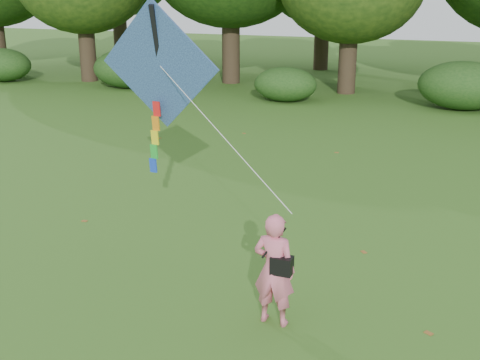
% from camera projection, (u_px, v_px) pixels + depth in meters
% --- Properties ---
extents(ground, '(100.00, 100.00, 0.00)m').
position_uv_depth(ground, '(208.00, 319.00, 8.79)').
color(ground, '#265114').
rests_on(ground, ground).
extents(man_kite_flyer, '(0.63, 0.43, 1.67)m').
position_uv_depth(man_kite_flyer, '(274.00, 270.00, 8.45)').
color(man_kite_flyer, '#DC6781').
rests_on(man_kite_flyer, ground).
extents(bystander_left, '(1.00, 0.96, 1.62)m').
position_uv_depth(bystander_left, '(175.00, 73.00, 27.51)').
color(bystander_left, '#21222D').
rests_on(bystander_left, ground).
extents(crossbody_bag, '(0.43, 0.20, 0.69)m').
position_uv_depth(crossbody_bag, '(282.00, 265.00, 8.35)').
color(crossbody_bag, black).
rests_on(crossbody_bag, ground).
extents(flying_kite, '(4.04, 2.20, 3.04)m').
position_uv_depth(flying_kite, '(160.00, 68.00, 10.17)').
color(flying_kite, '#2542A4').
rests_on(flying_kite, ground).
extents(shrub_band, '(39.15, 3.22, 1.88)m').
position_uv_depth(shrub_band, '(366.00, 83.00, 24.41)').
color(shrub_band, '#264919').
rests_on(shrub_band, ground).
extents(fallen_leaves, '(11.20, 15.13, 0.01)m').
position_uv_depth(fallen_leaves, '(341.00, 202.00, 13.51)').
color(fallen_leaves, brown).
rests_on(fallen_leaves, ground).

